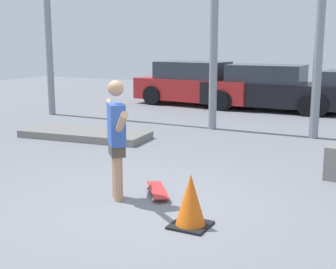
{
  "coord_description": "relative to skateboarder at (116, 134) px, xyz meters",
  "views": [
    {
      "loc": [
        3.16,
        -5.22,
        2.16
      ],
      "look_at": [
        -0.15,
        1.1,
        0.75
      ],
      "focal_mm": 50.0,
      "sensor_mm": 36.0,
      "label": 1
    }
  ],
  "objects": [
    {
      "name": "manual_pad",
      "position": [
        -3.04,
        3.22,
        -0.84
      ],
      "size": [
        3.06,
        1.41,
        0.16
      ],
      "primitive_type": "cube",
      "rotation": [
        0.0,
        0.0,
        0.11
      ],
      "color": "slate",
      "rests_on": "ground_plane"
    },
    {
      "name": "ground_plane",
      "position": [
        0.36,
        0.0,
        -0.92
      ],
      "size": [
        36.0,
        36.0,
        0.0
      ],
      "primitive_type": "plane",
      "color": "slate"
    },
    {
      "name": "skateboarder",
      "position": [
        0.0,
        0.0,
        0.0
      ],
      "size": [
        1.04,
        1.12,
        1.66
      ],
      "rotation": [
        0.0,
        0.0,
        -0.83
      ],
      "color": "tan",
      "rests_on": "ground_plane"
    },
    {
      "name": "skateboard",
      "position": [
        0.4,
        0.43,
        -0.86
      ],
      "size": [
        0.67,
        0.79,
        0.08
      ],
      "rotation": [
        0.0,
        0.0,
        -0.92
      ],
      "color": "red",
      "rests_on": "ground_plane"
    },
    {
      "name": "traffic_cone",
      "position": [
        1.32,
        -0.44,
        -0.61
      ],
      "size": [
        0.45,
        0.45,
        0.65
      ],
      "color": "black",
      "rests_on": "ground_plane"
    },
    {
      "name": "parked_car_red",
      "position": [
        -3.18,
        9.7,
        -0.2
      ],
      "size": [
        4.35,
        2.15,
        1.5
      ],
      "rotation": [
        0.0,
        0.0,
        -0.08
      ],
      "color": "red",
      "rests_on": "ground_plane"
    },
    {
      "name": "parked_car_black",
      "position": [
        -0.53,
        9.6,
        -0.23
      ],
      "size": [
        4.3,
        1.9,
        1.45
      ],
      "rotation": [
        0.0,
        0.0,
        0.02
      ],
      "color": "black",
      "rests_on": "ground_plane"
    }
  ]
}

